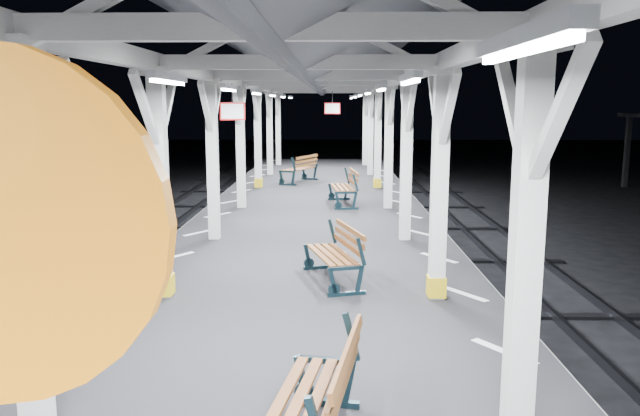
{
  "coord_description": "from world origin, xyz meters",
  "views": [
    {
      "loc": [
        0.46,
        -6.82,
        3.82
      ],
      "look_at": [
        0.28,
        2.8,
        2.2
      ],
      "focal_mm": 35.0,
      "sensor_mm": 36.0,
      "label": 1
    }
  ],
  "objects_px": {
    "bench_near": "(321,398)",
    "bench_extra": "(302,168)",
    "bench_far": "(346,186)",
    "bench_mid": "(338,252)"
  },
  "relations": [
    {
      "from": "bench_near",
      "to": "bench_extra",
      "type": "distance_m",
      "value": 17.69
    },
    {
      "from": "bench_near",
      "to": "bench_mid",
      "type": "distance_m",
      "value": 5.05
    },
    {
      "from": "bench_near",
      "to": "bench_extra",
      "type": "bearing_deg",
      "value": 102.73
    },
    {
      "from": "bench_mid",
      "to": "bench_far",
      "type": "bearing_deg",
      "value": 72.07
    },
    {
      "from": "bench_mid",
      "to": "bench_far",
      "type": "distance_m",
      "value": 7.68
    },
    {
      "from": "bench_far",
      "to": "bench_extra",
      "type": "relative_size",
      "value": 0.95
    },
    {
      "from": "bench_mid",
      "to": "bench_far",
      "type": "relative_size",
      "value": 0.93
    },
    {
      "from": "bench_near",
      "to": "bench_far",
      "type": "height_order",
      "value": "bench_far"
    },
    {
      "from": "bench_far",
      "to": "bench_near",
      "type": "bearing_deg",
      "value": -98.32
    },
    {
      "from": "bench_far",
      "to": "bench_extra",
      "type": "distance_m",
      "value": 5.17
    }
  ]
}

